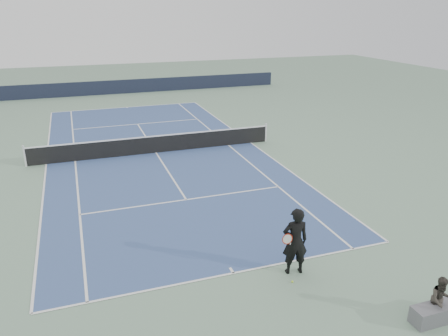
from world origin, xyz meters
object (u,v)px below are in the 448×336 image
object	(u,v)px
tennis_ball	(292,282)
spectator_bench	(439,306)
tennis_player	(295,241)
tennis_net	(155,144)

from	to	relation	value
tennis_ball	spectator_bench	bearing A→B (deg)	-44.45
tennis_player	tennis_net	bearing A→B (deg)	97.77
tennis_ball	tennis_player	bearing A→B (deg)	60.06
tennis_player	spectator_bench	world-z (taller)	tennis_player
tennis_net	spectator_bench	world-z (taller)	spectator_bench
tennis_net	tennis_ball	bearing A→B (deg)	-83.68
tennis_net	tennis_player	world-z (taller)	tennis_player
tennis_net	tennis_player	distance (m)	12.51
tennis_net	tennis_player	bearing A→B (deg)	-82.23
tennis_net	spectator_bench	size ratio (longest dim) A/B	8.63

